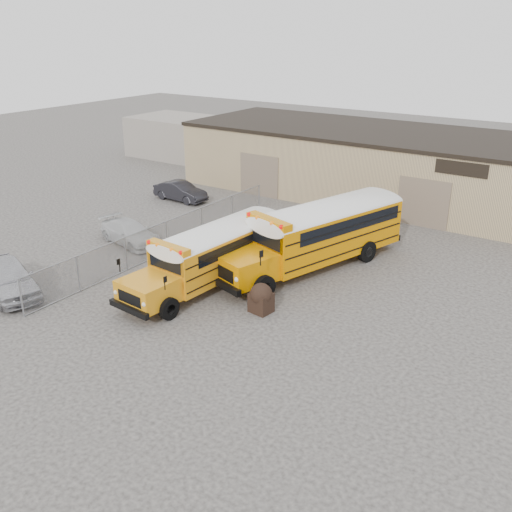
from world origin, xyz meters
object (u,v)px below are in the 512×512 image
Objects in this scene: car_silver at (9,278)px; car_dark at (180,191)px; school_bus_left at (284,220)px; car_white at (130,233)px; tarp_bundle at (261,298)px; school_bus_right at (403,205)px.

car_silver is 16.21m from car_dark.
school_bus_left reaches higher than car_silver.
car_silver is 7.81m from car_white.
car_silver is 1.09× the size of car_white.
school_bus_left is 2.24× the size of car_white.
tarp_bundle is (3.20, -7.10, -0.94)m from school_bus_left.
tarp_bundle is at bearing -65.76° from school_bus_left.
car_dark is (-14.06, 10.80, -0.02)m from tarp_bundle.
school_bus_left is at bearing -12.15° from car_silver.
school_bus_right is 15.69m from car_dark.
school_bus_right is 21.30m from car_silver.
school_bus_left is 7.84m from tarp_bundle.
tarp_bundle is 11.15m from car_white.
school_bus_right reaches higher than tarp_bundle.
car_dark reaches higher than car_white.
car_silver is at bearing -121.36° from school_bus_left.
car_dark is at bearing 161.16° from school_bus_left.
school_bus_right is at bearing -82.54° from car_dark.
school_bus_right is at bearing -15.42° from car_silver.
car_silver reaches higher than car_white.
car_silver reaches higher than car_dark.
car_silver is (-12.09, -17.50, -1.10)m from school_bus_right.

